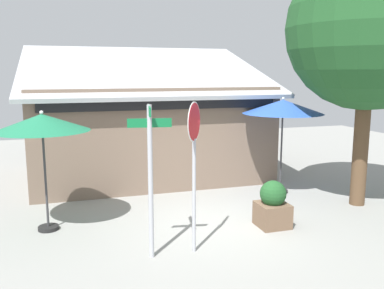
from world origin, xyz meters
TOP-DOWN VIEW (x-y plane):
  - ground_plane at (0.00, 0.00)m, footprint 28.00×28.00m
  - cafe_building at (-0.60, 4.93)m, footprint 7.65×5.41m
  - street_sign_post at (-1.78, -1.43)m, footprint 0.77×0.83m
  - stop_sign at (-0.96, -1.42)m, footprint 0.43×0.61m
  - patio_umbrella_forest_green_left at (-3.65, 0.57)m, footprint 1.98×1.98m
  - patio_umbrella_royal_blue_center at (2.57, 1.60)m, footprint 2.23×2.23m
  - shade_tree at (4.16, -0.03)m, footprint 4.32×3.99m
  - sidewalk_planter at (1.10, -0.69)m, footprint 0.66×0.66m

SIDE VIEW (x-z plane):
  - ground_plane at x=0.00m, z-range -0.10..0.00m
  - sidewalk_planter at x=1.10m, z-range -0.03..1.01m
  - cafe_building at x=-0.60m, z-range -0.58..3.73m
  - street_sign_post at x=-1.78m, z-range 0.31..3.13m
  - stop_sign at x=-0.96m, z-range 0.55..3.41m
  - patio_umbrella_forest_green_left at x=-3.65m, z-range 1.02..3.62m
  - patio_umbrella_royal_blue_center at x=2.57m, z-range 1.07..3.78m
  - shade_tree at x=4.16m, z-range 1.13..7.57m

